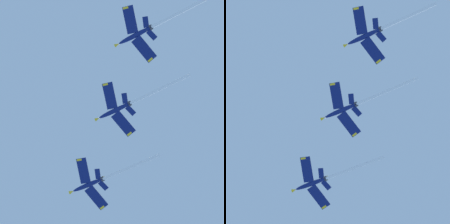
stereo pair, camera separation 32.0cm
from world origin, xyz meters
TOP-DOWN VIEW (x-y plane):
  - jet_lead at (-21.08, 24.92)m, footprint 20.18×34.80m
  - jet_second at (-0.45, 43.80)m, footprint 20.17×35.23m
  - jet_third at (19.86, 59.06)m, footprint 20.17×32.13m

SIDE VIEW (x-z plane):
  - jet_third at x=19.86m, z-range 120.58..127.65m
  - jet_second at x=-0.45m, z-range 123.26..130.68m
  - jet_lead at x=-21.08m, z-range 125.17..132.93m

